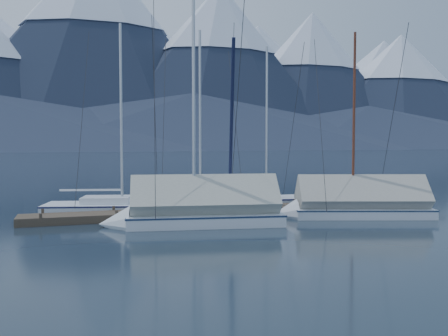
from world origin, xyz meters
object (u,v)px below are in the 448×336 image
at_px(sailboat_open_mid, 211,206).
at_px(sailboat_covered_far, 190,213).
at_px(sailboat_open_left, 133,209).
at_px(sailboat_open_right, 275,202).
at_px(person, 272,189).
at_px(sailboat_covered_near, 349,207).

relative_size(sailboat_open_mid, sailboat_covered_far, 0.95).
bearing_deg(sailboat_covered_far, sailboat_open_left, 113.14).
bearing_deg(sailboat_open_right, sailboat_open_mid, -172.29).
distance_m(sailboat_open_mid, sailboat_open_right, 3.81).
xyz_separation_m(sailboat_open_left, sailboat_open_mid, (3.87, -0.05, -0.00)).
bearing_deg(person, sailboat_covered_far, 137.80).
height_order(sailboat_covered_near, sailboat_covered_far, sailboat_covered_far).
xyz_separation_m(sailboat_open_left, sailboat_open_right, (7.65, 0.46, -0.01)).
xyz_separation_m(sailboat_open_right, sailboat_covered_near, (1.60, -4.72, 0.30)).
bearing_deg(sailboat_open_mid, sailboat_covered_near, -37.99).
distance_m(sailboat_open_left, sailboat_covered_far, 4.60).
height_order(sailboat_open_mid, sailboat_covered_far, sailboat_covered_far).
height_order(sailboat_open_left, sailboat_open_mid, sailboat_open_left).
xyz_separation_m(sailboat_open_left, sailboat_covered_far, (1.80, -4.22, 0.34)).
xyz_separation_m(sailboat_open_mid, person, (2.64, -1.72, 0.94)).
relative_size(sailboat_open_left, sailboat_covered_far, 0.95).
xyz_separation_m(sailboat_covered_near, person, (-2.74, 2.49, 0.65)).
distance_m(sailboat_open_left, person, 6.81).
relative_size(sailboat_open_right, person, 6.04).
bearing_deg(sailboat_covered_near, sailboat_covered_far, 179.69).
bearing_deg(sailboat_covered_near, sailboat_open_mid, 142.01).
relative_size(sailboat_covered_near, person, 6.00).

